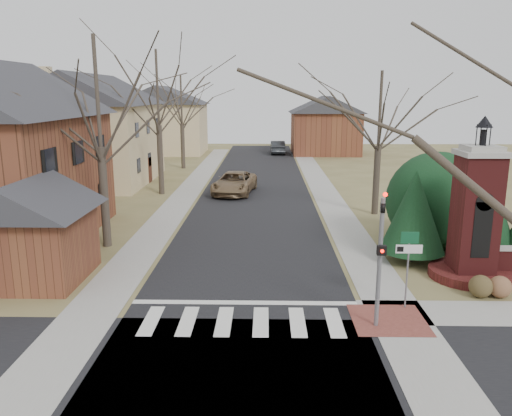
{
  "coord_description": "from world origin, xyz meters",
  "views": [
    {
      "loc": [
        0.75,
        -14.23,
        7.28
      ],
      "look_at": [
        0.34,
        6.0,
        2.63
      ],
      "focal_mm": 35.0,
      "sensor_mm": 36.0,
      "label": 1
    }
  ],
  "objects_px": {
    "brick_gate_monument": "(474,226)",
    "pickup_truck": "(234,183)",
    "sign_post": "(408,255)",
    "distant_car": "(278,147)",
    "traffic_signal_pole": "(380,249)"
  },
  "relations": [
    {
      "from": "sign_post",
      "to": "distant_car",
      "type": "bearing_deg",
      "value": 94.32
    },
    {
      "from": "pickup_truck",
      "to": "distant_car",
      "type": "height_order",
      "value": "same"
    },
    {
      "from": "sign_post",
      "to": "traffic_signal_pole",
      "type": "bearing_deg",
      "value": -132.43
    },
    {
      "from": "brick_gate_monument",
      "to": "pickup_truck",
      "type": "distance_m",
      "value": 20.26
    },
    {
      "from": "sign_post",
      "to": "brick_gate_monument",
      "type": "xyz_separation_m",
      "value": [
        3.41,
        3.01,
        0.22
      ]
    },
    {
      "from": "brick_gate_monument",
      "to": "sign_post",
      "type": "bearing_deg",
      "value": -138.58
    },
    {
      "from": "traffic_signal_pole",
      "to": "pickup_truck",
      "type": "height_order",
      "value": "traffic_signal_pole"
    },
    {
      "from": "sign_post",
      "to": "distant_car",
      "type": "xyz_separation_m",
      "value": [
        -3.44,
        45.51,
        -1.15
      ]
    },
    {
      "from": "traffic_signal_pole",
      "to": "brick_gate_monument",
      "type": "distance_m",
      "value": 6.47
    },
    {
      "from": "sign_post",
      "to": "pickup_truck",
      "type": "relative_size",
      "value": 0.48
    },
    {
      "from": "sign_post",
      "to": "brick_gate_monument",
      "type": "distance_m",
      "value": 4.55
    },
    {
      "from": "brick_gate_monument",
      "to": "pickup_truck",
      "type": "height_order",
      "value": "brick_gate_monument"
    },
    {
      "from": "traffic_signal_pole",
      "to": "distant_car",
      "type": "distance_m",
      "value": 47.01
    },
    {
      "from": "sign_post",
      "to": "pickup_truck",
      "type": "height_order",
      "value": "sign_post"
    },
    {
      "from": "traffic_signal_pole",
      "to": "brick_gate_monument",
      "type": "bearing_deg",
      "value": 43.24
    }
  ]
}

